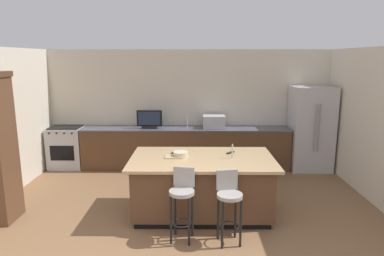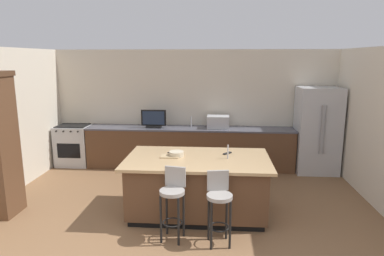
% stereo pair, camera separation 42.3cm
% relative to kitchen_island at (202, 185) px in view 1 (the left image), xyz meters
% --- Properties ---
extents(wall_back, '(6.87, 0.12, 2.63)m').
position_rel_kitchen_island_xyz_m(wall_back, '(-0.25, 2.71, 0.85)').
color(wall_back, beige).
rests_on(wall_back, ground_plane).
extents(counter_back, '(4.62, 0.62, 0.92)m').
position_rel_kitchen_island_xyz_m(counter_back, '(-0.32, 2.33, -0.01)').
color(counter_back, brown).
rests_on(counter_back, ground_plane).
extents(kitchen_island, '(2.24, 1.33, 0.92)m').
position_rel_kitchen_island_xyz_m(kitchen_island, '(0.00, 0.00, 0.00)').
color(kitchen_island, black).
rests_on(kitchen_island, ground_plane).
extents(refrigerator, '(0.87, 0.77, 1.84)m').
position_rel_kitchen_island_xyz_m(refrigerator, '(2.44, 2.26, 0.45)').
color(refrigerator, '#B7BABF').
rests_on(refrigerator, ground_plane).
extents(range_oven, '(0.75, 0.63, 0.94)m').
position_rel_kitchen_island_xyz_m(range_oven, '(-3.00, 2.32, -0.00)').
color(range_oven, '#B7BABF').
rests_on(range_oven, ground_plane).
extents(microwave, '(0.48, 0.36, 0.28)m').
position_rel_kitchen_island_xyz_m(microwave, '(0.31, 2.33, 0.59)').
color(microwave, '#B7BABF').
rests_on(microwave, counter_back).
extents(tv_monitor, '(0.55, 0.16, 0.40)m').
position_rel_kitchen_island_xyz_m(tv_monitor, '(-1.12, 2.27, 0.64)').
color(tv_monitor, black).
rests_on(tv_monitor, counter_back).
extents(sink_faucet_back, '(0.02, 0.02, 0.24)m').
position_rel_kitchen_island_xyz_m(sink_faucet_back, '(-0.29, 2.43, 0.57)').
color(sink_faucet_back, '#B2B2B7').
rests_on(sink_faucet_back, counter_back).
extents(sink_faucet_island, '(0.02, 0.02, 0.22)m').
position_rel_kitchen_island_xyz_m(sink_faucet_island, '(0.47, 0.00, 0.56)').
color(sink_faucet_island, '#B2B2B7').
rests_on(sink_faucet_island, kitchen_island).
extents(bar_stool_left, '(0.34, 0.36, 1.00)m').
position_rel_kitchen_island_xyz_m(bar_stool_left, '(-0.28, -0.81, 0.13)').
color(bar_stool_left, gray).
rests_on(bar_stool_left, ground_plane).
extents(bar_stool_right, '(0.34, 0.36, 0.98)m').
position_rel_kitchen_island_xyz_m(bar_stool_right, '(0.34, -0.88, 0.12)').
color(bar_stool_right, gray).
rests_on(bar_stool_right, ground_plane).
extents(fruit_bowl, '(0.23, 0.23, 0.08)m').
position_rel_kitchen_island_xyz_m(fruit_bowl, '(-0.34, 0.07, 0.49)').
color(fruit_bowl, beige).
rests_on(fruit_bowl, kitchen_island).
extents(cell_phone, '(0.12, 0.17, 0.01)m').
position_rel_kitchen_island_xyz_m(cell_phone, '(-0.45, 0.29, 0.46)').
color(cell_phone, black).
rests_on(cell_phone, kitchen_island).
extents(tv_remote, '(0.15, 0.16, 0.02)m').
position_rel_kitchen_island_xyz_m(tv_remote, '(0.47, 0.27, 0.46)').
color(tv_remote, black).
rests_on(tv_remote, kitchen_island).
extents(cutting_board, '(0.28, 0.21, 0.02)m').
position_rel_kitchen_island_xyz_m(cutting_board, '(-0.44, 0.03, 0.46)').
color(cutting_board, tan).
rests_on(cutting_board, kitchen_island).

